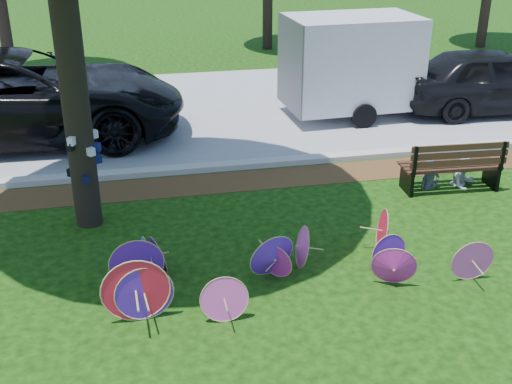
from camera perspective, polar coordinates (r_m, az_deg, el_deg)
ground at (r=8.61m, az=-0.54°, el=-11.21°), size 90.00×90.00×0.00m
mulch_strip at (r=12.49m, az=-4.60°, el=0.72°), size 90.00×1.00×0.01m
curb at (r=13.11m, az=-5.02°, el=2.14°), size 90.00×0.30×0.12m
street at (r=17.02m, az=-6.79°, el=7.16°), size 90.00×8.00×0.01m
parasol_pile at (r=9.03m, az=-0.98°, el=-6.59°), size 5.53×1.74×0.91m
black_van at (r=15.50m, az=-20.11°, el=7.98°), size 7.35×3.59×2.01m
dark_pickup at (r=17.70m, az=20.31°, el=9.29°), size 5.01×2.30×1.67m
cargo_trailer at (r=16.35m, az=8.45°, el=11.42°), size 3.22×2.12×2.79m
park_bench at (r=12.65m, az=16.86°, el=2.42°), size 1.94×0.83×0.99m
person_left at (r=12.50m, az=15.39°, el=2.78°), size 0.47×0.35×1.17m
person_right at (r=12.82m, az=18.19°, el=3.01°), size 0.67×0.57×1.19m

